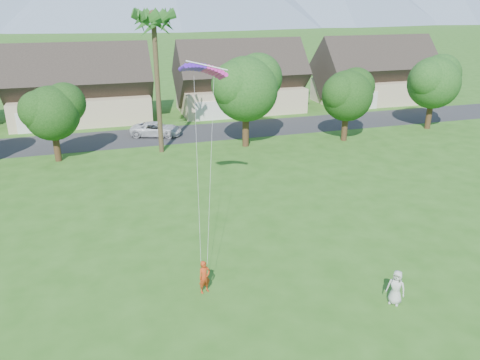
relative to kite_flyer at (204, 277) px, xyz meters
name	(u,v)px	position (x,y,z in m)	size (l,w,h in m)	color
ground	(313,357)	(3.11, -5.56, -0.83)	(500.00, 500.00, 0.00)	#2D6019
street	(174,135)	(3.11, 28.44, -0.83)	(90.00, 7.00, 0.01)	#2D2D30
kite_flyer	(204,277)	(0.00, 0.00, 0.00)	(0.61, 0.40, 1.67)	#B83915
watcher	(396,287)	(8.21, -3.42, 0.02)	(0.84, 0.54, 1.71)	beige
parked_car	(156,129)	(1.34, 28.44, -0.12)	(2.38, 5.16, 1.43)	silver
houses_row	(164,87)	(3.60, 37.43, 2.61)	(72.75, 8.19, 8.86)	beige
tree_row	(169,100)	(1.97, 22.36, 4.05)	(62.27, 6.67, 8.45)	#47301C
fan_palm	(153,17)	(1.11, 22.94, 10.97)	(3.00, 3.00, 13.80)	#4C3D26
parafoil_kite	(204,68)	(2.07, 8.24, 8.63)	(2.75, 1.11, 0.50)	#571CD3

